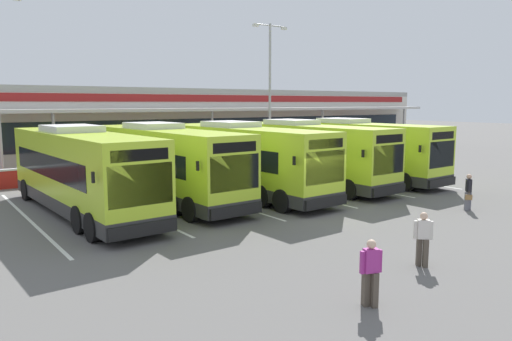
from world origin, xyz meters
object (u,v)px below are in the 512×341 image
at_px(coach_bus_centre, 241,160).
at_px(pedestrian_with_handbag, 468,191).
at_px(coach_bus_leftmost, 81,173).
at_px(lamp_post_centre, 270,84).
at_px(pedestrian_in_dark_coat, 371,271).
at_px(coach_bus_left_centre, 163,164).
at_px(coach_bus_right_centre, 302,155).
at_px(pedestrian_near_bin, 423,237).
at_px(coach_bus_rightmost, 354,151).

height_order(coach_bus_centre, pedestrian_with_handbag, coach_bus_centre).
bearing_deg(coach_bus_leftmost, lamp_post_centre, 30.00).
xyz_separation_m(pedestrian_with_handbag, pedestrian_in_dark_coat, (-11.57, -4.47, 0.02)).
height_order(coach_bus_centre, pedestrian_in_dark_coat, coach_bus_centre).
height_order(coach_bus_left_centre, pedestrian_in_dark_coat, coach_bus_left_centre).
relative_size(coach_bus_left_centre, coach_bus_right_centre, 1.00).
height_order(pedestrian_with_handbag, lamp_post_centre, lamp_post_centre).
distance_m(pedestrian_near_bin, lamp_post_centre, 26.89).
xyz_separation_m(coach_bus_leftmost, pedestrian_near_bin, (6.03, -12.84, -0.91)).
xyz_separation_m(coach_bus_right_centre, coach_bus_rightmost, (4.20, -0.10, 0.00)).
distance_m(coach_bus_centre, pedestrian_near_bin, 12.75).
bearing_deg(coach_bus_left_centre, coach_bus_leftmost, -172.39).
relative_size(coach_bus_left_centre, pedestrian_in_dark_coat, 7.56).
distance_m(pedestrian_with_handbag, pedestrian_near_bin, 8.84).
bearing_deg(pedestrian_near_bin, coach_bus_left_centre, 98.25).
relative_size(pedestrian_in_dark_coat, lamp_post_centre, 0.15).
bearing_deg(lamp_post_centre, pedestrian_in_dark_coat, -122.64).
bearing_deg(pedestrian_with_handbag, coach_bus_leftmost, 146.44).
bearing_deg(coach_bus_right_centre, coach_bus_left_centre, 176.29).
distance_m(coach_bus_rightmost, lamp_post_centre, 11.62).
relative_size(coach_bus_right_centre, pedestrian_in_dark_coat, 7.56).
bearing_deg(coach_bus_left_centre, coach_bus_rightmost, -2.92).
relative_size(coach_bus_right_centre, pedestrian_near_bin, 7.56).
height_order(coach_bus_right_centre, pedestrian_near_bin, coach_bus_right_centre).
relative_size(pedestrian_in_dark_coat, pedestrian_near_bin, 1.00).
height_order(coach_bus_right_centre, coach_bus_rightmost, same).
bearing_deg(lamp_post_centre, coach_bus_rightmost, -97.72).
bearing_deg(pedestrian_near_bin, coach_bus_right_centre, 62.97).
relative_size(coach_bus_centre, pedestrian_with_handbag, 7.56).
bearing_deg(pedestrian_in_dark_coat, coach_bus_centre, 67.86).
bearing_deg(lamp_post_centre, pedestrian_with_handbag, -101.48).
bearing_deg(coach_bus_centre, coach_bus_leftmost, 177.91).
height_order(coach_bus_leftmost, pedestrian_near_bin, coach_bus_leftmost).
xyz_separation_m(coach_bus_leftmost, coach_bus_right_centre, (12.57, -0.00, 0.00)).
xyz_separation_m(coach_bus_leftmost, coach_bus_rightmost, (16.77, -0.10, 0.00)).
bearing_deg(coach_bus_left_centre, lamp_post_centre, 35.21).
height_order(pedestrian_with_handbag, pedestrian_in_dark_coat, same).
bearing_deg(coach_bus_rightmost, coach_bus_left_centre, 177.08).
height_order(coach_bus_leftmost, lamp_post_centre, lamp_post_centre).
xyz_separation_m(coach_bus_left_centre, coach_bus_right_centre, (8.49, -0.55, 0.00)).
bearing_deg(coach_bus_left_centre, coach_bus_right_centre, -3.71).
bearing_deg(coach_bus_centre, lamp_post_centre, 46.96).
bearing_deg(coach_bus_right_centre, pedestrian_near_bin, -117.03).
bearing_deg(pedestrian_in_dark_coat, coach_bus_right_centre, 54.25).
xyz_separation_m(coach_bus_centre, lamp_post_centre, (10.09, 10.81, 4.50)).
height_order(pedestrian_with_handbag, pedestrian_near_bin, same).
distance_m(coach_bus_left_centre, pedestrian_with_handbag, 14.19).
height_order(coach_bus_centre, coach_bus_rightmost, same).
xyz_separation_m(coach_bus_rightmost, pedestrian_near_bin, (-10.75, -12.74, -0.91)).
distance_m(coach_bus_left_centre, pedestrian_in_dark_coat, 14.51).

